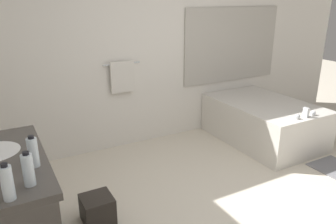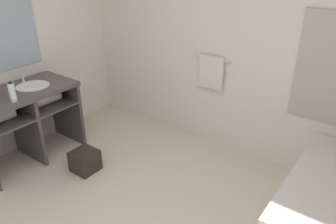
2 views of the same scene
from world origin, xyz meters
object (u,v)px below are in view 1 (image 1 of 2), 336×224
(water_bottle_3, at_px, (28,170))
(waste_bin, at_px, (97,209))
(water_bottle_1, at_px, (33,152))
(water_bottle_2, at_px, (7,183))
(bathtub, at_px, (263,119))

(water_bottle_3, distance_m, waste_bin, 1.22)
(water_bottle_1, distance_m, water_bottle_2, 0.38)
(bathtub, relative_size, water_bottle_3, 7.13)
(bathtub, xyz_separation_m, waste_bin, (-2.63, -0.63, -0.19))
(bathtub, xyz_separation_m, water_bottle_1, (-3.12, -1.04, 0.68))
(water_bottle_1, height_order, water_bottle_2, water_bottle_2)
(bathtub, relative_size, waste_bin, 5.69)
(water_bottle_2, height_order, water_bottle_3, water_bottle_2)
(water_bottle_2, distance_m, water_bottle_3, 0.16)
(water_bottle_1, bearing_deg, water_bottle_2, -117.73)
(water_bottle_1, relative_size, water_bottle_3, 1.00)
(water_bottle_3, height_order, waste_bin, water_bottle_3)
(water_bottle_3, bearing_deg, waste_bin, 49.24)
(water_bottle_2, relative_size, water_bottle_3, 1.01)
(water_bottle_2, distance_m, waste_bin, 1.33)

